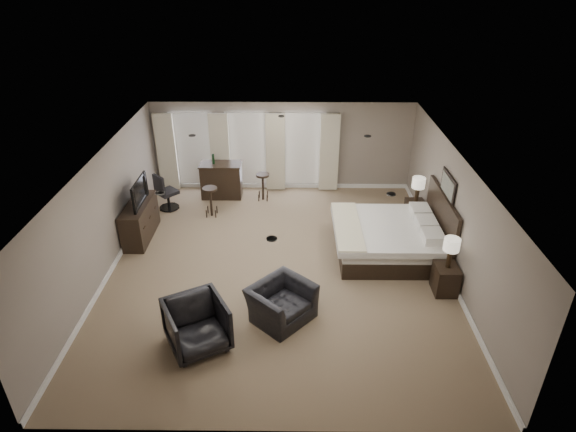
{
  "coord_description": "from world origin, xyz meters",
  "views": [
    {
      "loc": [
        0.3,
        -8.97,
        6.22
      ],
      "look_at": [
        0.2,
        0.4,
        1.1
      ],
      "focal_mm": 30.0,
      "sensor_mm": 36.0,
      "label": 1
    }
  ],
  "objects_px": {
    "lamp_far": "(418,190)",
    "armchair_far": "(197,323)",
    "bar_stool_left": "(211,202)",
    "bar_stool_right": "(263,187)",
    "armchair_near": "(281,297)",
    "nightstand_near": "(445,279)",
    "tv": "(137,201)",
    "nightstand_far": "(414,213)",
    "bed": "(392,225)",
    "dresser": "(140,221)",
    "desk_chair": "(167,191)",
    "lamp_near": "(450,253)",
    "bar_counter": "(221,180)"
  },
  "relations": [
    {
      "from": "nightstand_near",
      "to": "tv",
      "type": "distance_m",
      "value": 7.27
    },
    {
      "from": "nightstand_near",
      "to": "armchair_near",
      "type": "xyz_separation_m",
      "value": [
        -3.38,
        -0.87,
        0.18
      ]
    },
    {
      "from": "bar_counter",
      "to": "bar_stool_left",
      "type": "bearing_deg",
      "value": -96.6
    },
    {
      "from": "bar_stool_left",
      "to": "desk_chair",
      "type": "bearing_deg",
      "value": 162.63
    },
    {
      "from": "dresser",
      "to": "armchair_near",
      "type": "height_order",
      "value": "armchair_near"
    },
    {
      "from": "armchair_far",
      "to": "desk_chair",
      "type": "distance_m",
      "value": 5.58
    },
    {
      "from": "dresser",
      "to": "bar_counter",
      "type": "distance_m",
      "value": 2.87
    },
    {
      "from": "nightstand_far",
      "to": "lamp_far",
      "type": "bearing_deg",
      "value": 0.0
    },
    {
      "from": "lamp_near",
      "to": "lamp_far",
      "type": "xyz_separation_m",
      "value": [
        0.0,
        2.9,
        0.01
      ]
    },
    {
      "from": "bed",
      "to": "armchair_far",
      "type": "xyz_separation_m",
      "value": [
        -3.96,
        -3.09,
        -0.25
      ]
    },
    {
      "from": "bed",
      "to": "bar_stool_right",
      "type": "height_order",
      "value": "bed"
    },
    {
      "from": "tv",
      "to": "bar_stool_left",
      "type": "relative_size",
      "value": 1.35
    },
    {
      "from": "bar_stool_left",
      "to": "nightstand_far",
      "type": "bearing_deg",
      "value": -3.95
    },
    {
      "from": "nightstand_near",
      "to": "bar_stool_right",
      "type": "height_order",
      "value": "bar_stool_right"
    },
    {
      "from": "nightstand_far",
      "to": "armchair_near",
      "type": "bearing_deg",
      "value": -131.82
    },
    {
      "from": "bed",
      "to": "nightstand_far",
      "type": "relative_size",
      "value": 3.87
    },
    {
      "from": "nightstand_far",
      "to": "lamp_far",
      "type": "relative_size",
      "value": 0.91
    },
    {
      "from": "desk_chair",
      "to": "armchair_far",
      "type": "bearing_deg",
      "value": 151.87
    },
    {
      "from": "bar_stool_left",
      "to": "bar_stool_right",
      "type": "xyz_separation_m",
      "value": [
        1.33,
        0.98,
        -0.01
      ]
    },
    {
      "from": "bar_stool_right",
      "to": "desk_chair",
      "type": "xyz_separation_m",
      "value": [
        -2.58,
        -0.59,
        0.13
      ]
    },
    {
      "from": "armchair_near",
      "to": "armchair_far",
      "type": "height_order",
      "value": "armchair_far"
    },
    {
      "from": "lamp_near",
      "to": "bar_counter",
      "type": "xyz_separation_m",
      "value": [
        -5.21,
        4.44,
        -0.43
      ]
    },
    {
      "from": "dresser",
      "to": "desk_chair",
      "type": "relative_size",
      "value": 1.5
    },
    {
      "from": "armchair_far",
      "to": "bar_stool_left",
      "type": "bearing_deg",
      "value": 67.14
    },
    {
      "from": "bar_stool_right",
      "to": "armchair_near",
      "type": "bearing_deg",
      "value": -82.88
    },
    {
      "from": "tv",
      "to": "dresser",
      "type": "bearing_deg",
      "value": 0.0
    },
    {
      "from": "nightstand_far",
      "to": "bar_stool_left",
      "type": "xyz_separation_m",
      "value": [
        -5.35,
        0.37,
        0.1
      ]
    },
    {
      "from": "nightstand_far",
      "to": "lamp_near",
      "type": "relative_size",
      "value": 0.93
    },
    {
      "from": "desk_chair",
      "to": "dresser",
      "type": "bearing_deg",
      "value": 121.56
    },
    {
      "from": "nightstand_near",
      "to": "armchair_far",
      "type": "bearing_deg",
      "value": -161.26
    },
    {
      "from": "nightstand_near",
      "to": "bar_counter",
      "type": "xyz_separation_m",
      "value": [
        -5.21,
        4.44,
        0.21
      ]
    },
    {
      "from": "lamp_far",
      "to": "dresser",
      "type": "relative_size",
      "value": 0.43
    },
    {
      "from": "bed",
      "to": "dresser",
      "type": "relative_size",
      "value": 1.5
    },
    {
      "from": "dresser",
      "to": "armchair_near",
      "type": "xyz_separation_m",
      "value": [
        3.54,
        -3.0,
        0.03
      ]
    },
    {
      "from": "dresser",
      "to": "desk_chair",
      "type": "xyz_separation_m",
      "value": [
        0.33,
        1.53,
        0.07
      ]
    },
    {
      "from": "lamp_far",
      "to": "armchair_far",
      "type": "xyz_separation_m",
      "value": [
        -4.85,
        -4.54,
        -0.44
      ]
    },
    {
      "from": "dresser",
      "to": "bar_counter",
      "type": "bearing_deg",
      "value": 53.52
    },
    {
      "from": "armchair_far",
      "to": "bar_stool_right",
      "type": "distance_m",
      "value": 5.95
    },
    {
      "from": "dresser",
      "to": "lamp_far",
      "type": "bearing_deg",
      "value": 6.35
    },
    {
      "from": "armchair_near",
      "to": "dresser",
      "type": "bearing_deg",
      "value": 93.05
    },
    {
      "from": "lamp_far",
      "to": "armchair_near",
      "type": "height_order",
      "value": "lamp_far"
    },
    {
      "from": "lamp_far",
      "to": "bar_stool_right",
      "type": "xyz_separation_m",
      "value": [
        -4.02,
        1.35,
        -0.56
      ]
    },
    {
      "from": "bar_stool_left",
      "to": "bar_stool_right",
      "type": "distance_m",
      "value": 1.65
    },
    {
      "from": "bar_counter",
      "to": "dresser",
      "type": "bearing_deg",
      "value": -126.48
    },
    {
      "from": "tv",
      "to": "desk_chair",
      "type": "bearing_deg",
      "value": -12.07
    },
    {
      "from": "armchair_near",
      "to": "bar_counter",
      "type": "xyz_separation_m",
      "value": [
        -1.84,
        5.31,
        0.02
      ]
    },
    {
      "from": "lamp_far",
      "to": "bar_stool_left",
      "type": "height_order",
      "value": "lamp_far"
    },
    {
      "from": "lamp_far",
      "to": "armchair_far",
      "type": "relative_size",
      "value": 0.66
    },
    {
      "from": "bed",
      "to": "desk_chair",
      "type": "bearing_deg",
      "value": 158.83
    },
    {
      "from": "armchair_near",
      "to": "bar_stool_right",
      "type": "bearing_deg",
      "value": 50.47
    }
  ]
}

